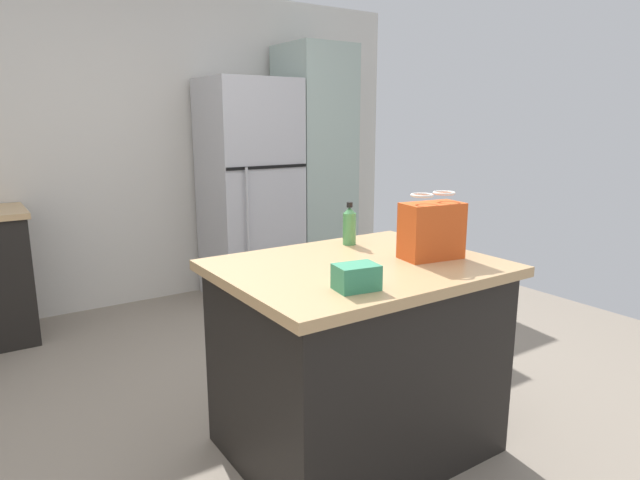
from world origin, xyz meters
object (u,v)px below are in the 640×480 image
object	(u,v)px
refrigerator	(250,190)
tall_cabinet	(315,168)
kitchen_island	(356,357)
bottle	(349,226)
small_box	(356,277)
shopping_bag	(432,230)

from	to	relation	value
refrigerator	tall_cabinet	xyz separation A→B (m)	(0.66, 0.00, 0.15)
kitchen_island	bottle	bearing A→B (deg)	59.09
refrigerator	small_box	distance (m)	2.78
kitchen_island	refrigerator	xyz separation A→B (m)	(0.65, 2.34, 0.47)
kitchen_island	refrigerator	size ratio (longest dim) A/B	0.65
refrigerator	shopping_bag	size ratio (longest dim) A/B	6.13
kitchen_island	shopping_bag	size ratio (longest dim) A/B	3.97
tall_cabinet	bottle	world-z (taller)	tall_cabinet
bottle	tall_cabinet	bearing A→B (deg)	61.06
refrigerator	bottle	bearing A→B (deg)	-102.73
bottle	kitchen_island	bearing A→B (deg)	-120.91
tall_cabinet	bottle	bearing A→B (deg)	-118.94
refrigerator	bottle	size ratio (longest dim) A/B	8.52
tall_cabinet	shopping_bag	distance (m)	2.64
small_box	bottle	size ratio (longest dim) A/B	0.74
small_box	bottle	distance (m)	0.75
kitchen_island	bottle	xyz separation A→B (m)	(0.19, 0.32, 0.54)
kitchen_island	shopping_bag	bearing A→B (deg)	-18.29
refrigerator	small_box	size ratio (longest dim) A/B	11.59
refrigerator	shopping_bag	xyz separation A→B (m)	(-0.32, -2.45, 0.10)
kitchen_island	bottle	size ratio (longest dim) A/B	5.51
tall_cabinet	small_box	bearing A→B (deg)	-120.39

